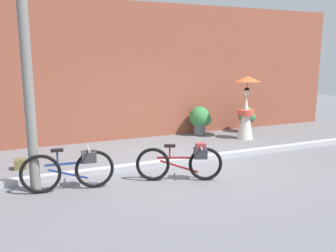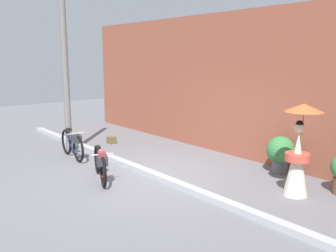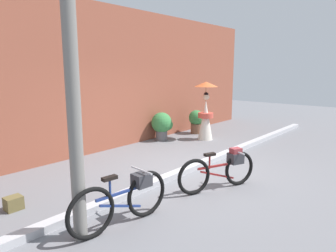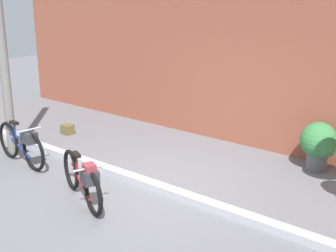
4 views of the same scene
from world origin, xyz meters
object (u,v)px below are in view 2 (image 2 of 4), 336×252
Objects in this scene: person_with_parasol at (298,151)px; backpack_on_pavement at (111,140)px; bicycle_near_officer at (100,164)px; potted_plant_by_door at (281,153)px; utility_pole at (65,70)px; bicycle_far_side at (73,144)px.

backpack_on_pavement is (-6.27, -0.50, -0.80)m from person_with_parasol.
bicycle_near_officer is 3.63m from backpack_on_pavement.
potted_plant_by_door is (2.31, 3.55, 0.12)m from bicycle_near_officer.
backpack_on_pavement is (-2.96, 2.08, -0.28)m from bicycle_near_officer.
utility_pole is at bearing -161.27° from person_with_parasol.
person_with_parasol is 0.39× the size of utility_pole.
bicycle_near_officer is 4.23m from person_with_parasol.
bicycle_near_officer is 2.14m from bicycle_far_side.
utility_pole is (-6.05, -2.05, 1.49)m from person_with_parasol.
potted_plant_by_door is at bearing 135.71° from person_with_parasol.
backpack_on_pavement is at bearing 116.03° from bicycle_far_side.
potted_plant_by_door is 3.49× the size of backpack_on_pavement.
potted_plant_by_door reaches higher than backpack_on_pavement.
bicycle_far_side is 1.95m from backpack_on_pavement.
bicycle_far_side is at bearing 170.69° from bicycle_near_officer.
bicycle_near_officer is 0.86× the size of person_with_parasol.
potted_plant_by_door is at bearing 35.94° from bicycle_far_side.
backpack_on_pavement is 2.77m from utility_pole.
bicycle_far_side is 0.35× the size of utility_pole.
bicycle_near_officer is 4.24m from potted_plant_by_door.
bicycle_far_side is (-2.12, 0.35, 0.01)m from bicycle_near_officer.
backpack_on_pavement is at bearing -164.37° from potted_plant_by_door.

